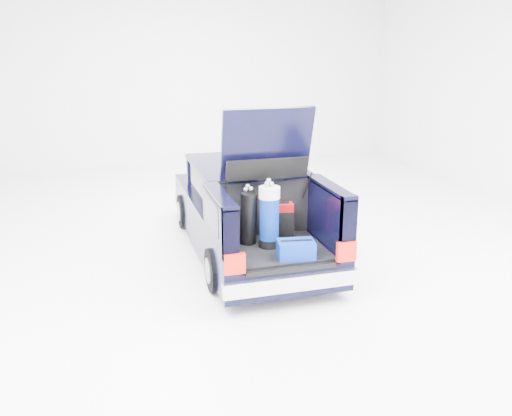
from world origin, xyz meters
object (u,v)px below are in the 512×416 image
object	(u,v)px
black_golf_bag	(249,218)
blue_duffel	(296,249)
blue_golf_bag	(269,216)
red_suitcase	(282,220)
car	(246,210)

from	to	relation	value
black_golf_bag	blue_duffel	distance (m)	0.84
blue_golf_bag	red_suitcase	bearing A→B (deg)	63.14
car	blue_duffel	xyz separation A→B (m)	(0.15, -1.99, 0.04)
blue_golf_bag	blue_duffel	world-z (taller)	blue_golf_bag
red_suitcase	blue_duffel	world-z (taller)	red_suitcase
red_suitcase	black_golf_bag	distance (m)	0.57
black_golf_bag	blue_golf_bag	xyz separation A→B (m)	(0.24, -0.17, 0.05)
red_suitcase	blue_golf_bag	world-z (taller)	blue_golf_bag
red_suitcase	black_golf_bag	xyz separation A→B (m)	(-0.53, -0.15, 0.13)
car	blue_duffel	distance (m)	2.00
blue_golf_bag	blue_duffel	bearing A→B (deg)	-50.46
car	red_suitcase	size ratio (longest dim) A/B	8.76
red_suitcase	blue_duffel	bearing A→B (deg)	-84.91
blue_duffel	car	bearing A→B (deg)	102.61
black_golf_bag	red_suitcase	bearing A→B (deg)	11.98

